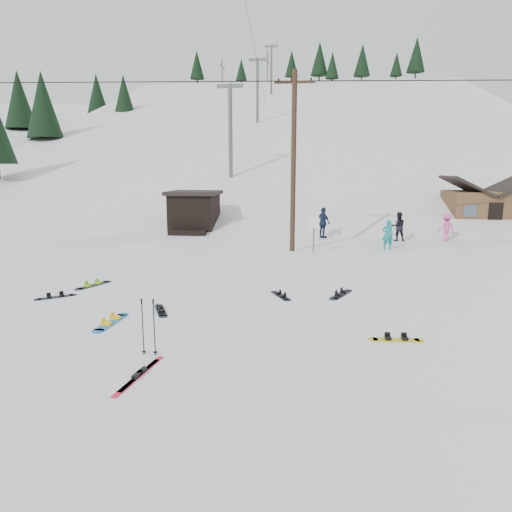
# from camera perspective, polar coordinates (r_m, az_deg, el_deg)

# --- Properties ---
(ground) EXTENTS (200.00, 200.00, 0.00)m
(ground) POSITION_cam_1_polar(r_m,az_deg,el_deg) (10.86, -9.42, -12.11)
(ground) COLOR white
(ground) RESTS_ON ground
(ski_slope) EXTENTS (60.00, 85.24, 65.97)m
(ski_slope) POSITION_cam_1_polar(r_m,az_deg,el_deg) (66.65, 4.08, -3.31)
(ski_slope) COLOR silver
(ski_slope) RESTS_ON ground
(ridge_left) EXTENTS (47.54, 95.03, 58.38)m
(ridge_left) POSITION_cam_1_polar(r_m,az_deg,el_deg) (71.13, -26.62, -2.72)
(ridge_left) COLOR white
(ridge_left) RESTS_ON ground
(treeline_crest) EXTENTS (50.00, 6.00, 10.00)m
(treeline_crest) POSITION_cam_1_polar(r_m,az_deg,el_deg) (95.72, 5.08, 8.23)
(treeline_crest) COLOR black
(treeline_crest) RESTS_ON ski_slope
(utility_pole) EXTENTS (2.00, 0.26, 9.00)m
(utility_pole) POSITION_cam_1_polar(r_m,az_deg,el_deg) (23.61, 4.71, 11.92)
(utility_pole) COLOR #3A2819
(utility_pole) RESTS_ON ground
(trail_sign) EXTENTS (0.50, 0.09, 1.85)m
(trail_sign) POSITION_cam_1_polar(r_m,az_deg,el_deg) (23.35, 7.25, 3.51)
(trail_sign) COLOR #595B60
(trail_sign) RESTS_ON ground
(lift_hut) EXTENTS (3.40, 4.10, 2.75)m
(lift_hut) POSITION_cam_1_polar(r_m,az_deg,el_deg) (31.66, -7.73, 5.55)
(lift_hut) COLOR black
(lift_hut) RESTS_ON ground
(lift_tower_near) EXTENTS (2.20, 0.36, 8.00)m
(lift_tower_near) POSITION_cam_1_polar(r_m,az_deg,el_deg) (40.35, -3.22, 15.97)
(lift_tower_near) COLOR #595B60
(lift_tower_near) RESTS_ON ski_slope
(lift_tower_mid) EXTENTS (2.20, 0.36, 8.00)m
(lift_tower_mid) POSITION_cam_1_polar(r_m,az_deg,el_deg) (60.84, 0.18, 20.40)
(lift_tower_mid) COLOR #595B60
(lift_tower_mid) RESTS_ON ski_slope
(lift_tower_far) EXTENTS (2.20, 0.36, 8.00)m
(lift_tower_far) POSITION_cam_1_polar(r_m,az_deg,el_deg) (81.60, 1.93, 22.56)
(lift_tower_far) COLOR #595B60
(lift_tower_far) RESTS_ON ski_slope
(cabin) EXTENTS (5.39, 4.40, 3.77)m
(cabin) POSITION_cam_1_polar(r_m,az_deg,el_deg) (35.80, 26.64, 5.30)
(cabin) COLOR brown
(cabin) RESTS_ON ground
(hero_snowboard) EXTENTS (0.42, 1.71, 0.12)m
(hero_snowboard) POSITION_cam_1_polar(r_m,az_deg,el_deg) (13.40, -17.66, -7.85)
(hero_snowboard) COLOR blue
(hero_snowboard) RESTS_ON ground
(hero_skis) EXTENTS (0.39, 1.95, 0.10)m
(hero_skis) POSITION_cam_1_polar(r_m,az_deg,el_deg) (10.02, -14.36, -14.14)
(hero_skis) COLOR #AF1125
(hero_skis) RESTS_ON ground
(ski_poles) EXTENTS (0.37, 0.10, 1.33)m
(ski_poles) POSITION_cam_1_polar(r_m,az_deg,el_deg) (10.78, -13.30, -8.55)
(ski_poles) COLOR black
(ski_poles) RESTS_ON ground
(board_scatter_a) EXTENTS (1.11, 0.92, 0.09)m
(board_scatter_a) POSITION_cam_1_polar(r_m,az_deg,el_deg) (16.63, -23.77, -4.68)
(board_scatter_a) COLOR black
(board_scatter_a) RESTS_ON ground
(board_scatter_b) EXTENTS (0.74, 1.26, 0.10)m
(board_scatter_b) POSITION_cam_1_polar(r_m,az_deg,el_deg) (14.10, -11.81, -6.67)
(board_scatter_b) COLOR black
(board_scatter_b) RESTS_ON ground
(board_scatter_c) EXTENTS (0.82, 1.48, 0.11)m
(board_scatter_c) POSITION_cam_1_polar(r_m,az_deg,el_deg) (17.77, -19.66, -3.42)
(board_scatter_c) COLOR black
(board_scatter_c) RESTS_ON ground
(board_scatter_d) EXTENTS (0.75, 1.20, 0.09)m
(board_scatter_d) POSITION_cam_1_polar(r_m,az_deg,el_deg) (15.40, 3.11, -4.96)
(board_scatter_d) COLOR black
(board_scatter_d) RESTS_ON ground
(board_scatter_e) EXTENTS (1.40, 0.33, 0.10)m
(board_scatter_e) POSITION_cam_1_polar(r_m,az_deg,el_deg) (12.07, 17.11, -9.93)
(board_scatter_e) COLOR yellow
(board_scatter_e) RESTS_ON ground
(board_scatter_f) EXTENTS (0.85, 1.42, 0.11)m
(board_scatter_f) POSITION_cam_1_polar(r_m,az_deg,el_deg) (15.79, 10.59, -4.71)
(board_scatter_f) COLOR black
(board_scatter_f) RESTS_ON ground
(skier_teal) EXTENTS (0.59, 0.40, 1.58)m
(skier_teal) POSITION_cam_1_polar(r_m,az_deg,el_deg) (25.20, 16.14, 2.58)
(skier_teal) COLOR #0C7D75
(skier_teal) RESTS_ON ground
(skier_dark) EXTENTS (0.87, 0.69, 1.72)m
(skier_dark) POSITION_cam_1_polar(r_m,az_deg,el_deg) (28.37, 17.35, 3.54)
(skier_dark) COLOR black
(skier_dark) RESTS_ON ground
(skier_pink) EXTENTS (1.15, 0.88, 1.58)m
(skier_pink) POSITION_cam_1_polar(r_m,az_deg,el_deg) (29.54, 22.69, 3.33)
(skier_pink) COLOR #DC4D90
(skier_pink) RESTS_ON ground
(skier_navy) EXTENTS (1.09, 1.15, 1.91)m
(skier_navy) POSITION_cam_1_polar(r_m,az_deg,el_deg) (28.51, 8.40, 4.14)
(skier_navy) COLOR #18223C
(skier_navy) RESTS_ON ground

